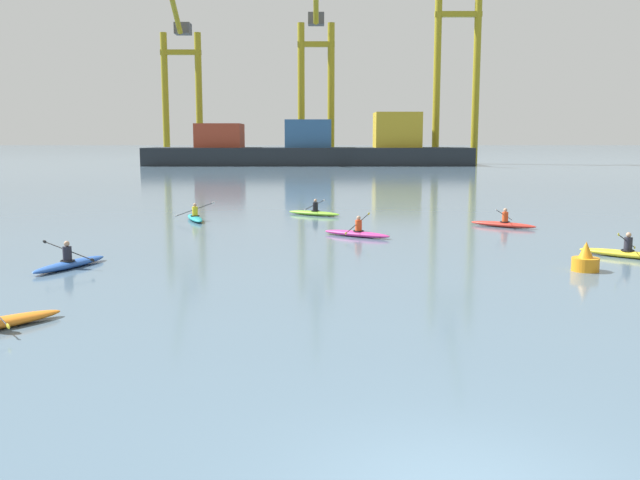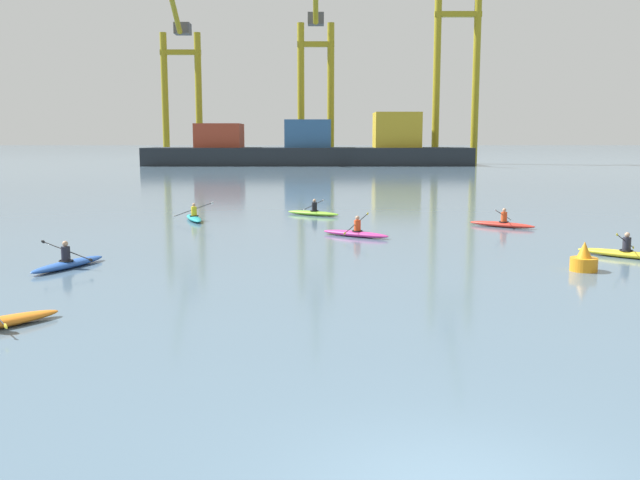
{
  "view_description": "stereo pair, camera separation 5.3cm",
  "coord_description": "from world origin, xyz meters",
  "px_view_note": "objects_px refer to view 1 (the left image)",
  "views": [
    {
      "loc": [
        -1.74,
        -8.03,
        4.43
      ],
      "look_at": [
        -1.7,
        17.9,
        0.6
      ],
      "focal_mm": 38.97,
      "sensor_mm": 36.0,
      "label": 1
    },
    {
      "loc": [
        -1.69,
        -8.03,
        4.43
      ],
      "look_at": [
        -1.7,
        17.9,
        0.6
      ],
      "focal_mm": 38.97,
      "sensor_mm": 36.0,
      "label": 2
    }
  ],
  "objects_px": {
    "gantry_crane_east_mid": "(456,48)",
    "kayak_lime": "(313,212)",
    "container_barge": "(311,149)",
    "kayak_red": "(502,224)",
    "gantry_crane_west_mid": "(315,68)",
    "channel_buoy": "(584,260)",
    "kayak_yellow": "(624,253)",
    "kayak_magenta": "(356,233)",
    "kayak_teal": "(194,217)",
    "gantry_crane_west": "(180,72)",
    "kayak_blue": "(68,263)"
  },
  "relations": [
    {
      "from": "gantry_crane_east_mid",
      "to": "kayak_lime",
      "type": "height_order",
      "value": "gantry_crane_east_mid"
    },
    {
      "from": "container_barge",
      "to": "kayak_lime",
      "type": "height_order",
      "value": "container_barge"
    },
    {
      "from": "container_barge",
      "to": "kayak_red",
      "type": "relative_size",
      "value": 16.85
    },
    {
      "from": "gantry_crane_west_mid",
      "to": "channel_buoy",
      "type": "height_order",
      "value": "gantry_crane_west_mid"
    },
    {
      "from": "kayak_yellow",
      "to": "kayak_magenta",
      "type": "xyz_separation_m",
      "value": [
        -9.74,
        5.47,
        0.0
      ]
    },
    {
      "from": "kayak_red",
      "to": "kayak_teal",
      "type": "relative_size",
      "value": 0.91
    },
    {
      "from": "gantry_crane_west_mid",
      "to": "channel_buoy",
      "type": "bearing_deg",
      "value": -84.5
    },
    {
      "from": "kayak_red",
      "to": "container_barge",
      "type": "bearing_deg",
      "value": 97.57
    },
    {
      "from": "gantry_crane_west",
      "to": "kayak_blue",
      "type": "relative_size",
      "value": 9.76
    },
    {
      "from": "kayak_magenta",
      "to": "kayak_teal",
      "type": "bearing_deg",
      "value": 143.91
    },
    {
      "from": "kayak_lime",
      "to": "kayak_yellow",
      "type": "height_order",
      "value": "kayak_yellow"
    },
    {
      "from": "gantry_crane_east_mid",
      "to": "kayak_lime",
      "type": "distance_m",
      "value": 85.13
    },
    {
      "from": "kayak_lime",
      "to": "kayak_blue",
      "type": "relative_size",
      "value": 0.95
    },
    {
      "from": "kayak_blue",
      "to": "channel_buoy",
      "type": "bearing_deg",
      "value": -1.73
    },
    {
      "from": "kayak_yellow",
      "to": "channel_buoy",
      "type": "bearing_deg",
      "value": -133.08
    },
    {
      "from": "kayak_red",
      "to": "kayak_yellow",
      "type": "relative_size",
      "value": 1.04
    },
    {
      "from": "container_barge",
      "to": "channel_buoy",
      "type": "xyz_separation_m",
      "value": [
        10.19,
        -90.26,
        -2.28
      ]
    },
    {
      "from": "kayak_lime",
      "to": "kayak_magenta",
      "type": "relative_size",
      "value": 1.02
    },
    {
      "from": "kayak_lime",
      "to": "kayak_magenta",
      "type": "height_order",
      "value": "kayak_magenta"
    },
    {
      "from": "kayak_blue",
      "to": "gantry_crane_west_mid",
      "type": "bearing_deg",
      "value": 85.42
    },
    {
      "from": "gantry_crane_east_mid",
      "to": "kayak_red",
      "type": "relative_size",
      "value": 12.86
    },
    {
      "from": "kayak_lime",
      "to": "kayak_blue",
      "type": "distance_m",
      "value": 18.23
    },
    {
      "from": "kayak_lime",
      "to": "kayak_teal",
      "type": "bearing_deg",
      "value": -158.64
    },
    {
      "from": "kayak_teal",
      "to": "kayak_blue",
      "type": "relative_size",
      "value": 1.01
    },
    {
      "from": "kayak_blue",
      "to": "gantry_crane_west",
      "type": "bearing_deg",
      "value": 98.94
    },
    {
      "from": "gantry_crane_west_mid",
      "to": "kayak_blue",
      "type": "bearing_deg",
      "value": -94.58
    },
    {
      "from": "channel_buoy",
      "to": "kayak_magenta",
      "type": "relative_size",
      "value": 0.32
    },
    {
      "from": "gantry_crane_west_mid",
      "to": "kayak_magenta",
      "type": "distance_m",
      "value": 92.76
    },
    {
      "from": "kayak_magenta",
      "to": "kayak_red",
      "type": "bearing_deg",
      "value": 24.35
    },
    {
      "from": "gantry_crane_west_mid",
      "to": "kayak_teal",
      "type": "bearing_deg",
      "value": -94.08
    },
    {
      "from": "container_barge",
      "to": "gantry_crane_west",
      "type": "xyz_separation_m",
      "value": [
        -23.59,
        13.8,
        13.4
      ]
    },
    {
      "from": "channel_buoy",
      "to": "kayak_lime",
      "type": "xyz_separation_m",
      "value": [
        -9.25,
        16.79,
        -0.19
      ]
    },
    {
      "from": "channel_buoy",
      "to": "kayak_blue",
      "type": "relative_size",
      "value": 0.3
    },
    {
      "from": "gantry_crane_east_mid",
      "to": "kayak_magenta",
      "type": "distance_m",
      "value": 92.78
    },
    {
      "from": "kayak_yellow",
      "to": "gantry_crane_west_mid",
      "type": "bearing_deg",
      "value": 97.11
    },
    {
      "from": "kayak_red",
      "to": "kayak_yellow",
      "type": "distance_m",
      "value": 9.15
    },
    {
      "from": "container_barge",
      "to": "kayak_yellow",
      "type": "relative_size",
      "value": 17.59
    },
    {
      "from": "kayak_lime",
      "to": "kayak_blue",
      "type": "height_order",
      "value": "same"
    },
    {
      "from": "container_barge",
      "to": "kayak_lime",
      "type": "relative_size",
      "value": 16.19
    },
    {
      "from": "kayak_yellow",
      "to": "kayak_red",
      "type": "bearing_deg",
      "value": 104.19
    },
    {
      "from": "channel_buoy",
      "to": "kayak_blue",
      "type": "xyz_separation_m",
      "value": [
        -17.5,
        0.53,
        -0.19
      ]
    },
    {
      "from": "kayak_red",
      "to": "gantry_crane_west",
      "type": "bearing_deg",
      "value": 110.2
    },
    {
      "from": "kayak_lime",
      "to": "container_barge",
      "type": "bearing_deg",
      "value": 90.74
    },
    {
      "from": "kayak_red",
      "to": "kayak_teal",
      "type": "height_order",
      "value": "kayak_red"
    },
    {
      "from": "gantry_crane_east_mid",
      "to": "kayak_magenta",
      "type": "relative_size",
      "value": 12.6
    },
    {
      "from": "gantry_crane_west_mid",
      "to": "kayak_yellow",
      "type": "relative_size",
      "value": 11.05
    },
    {
      "from": "gantry_crane_west",
      "to": "gantry_crane_east_mid",
      "type": "relative_size",
      "value": 0.83
    },
    {
      "from": "kayak_red",
      "to": "kayak_teal",
      "type": "bearing_deg",
      "value": 170.24
    },
    {
      "from": "gantry_crane_west",
      "to": "kayak_magenta",
      "type": "bearing_deg",
      "value": -74.53
    },
    {
      "from": "container_barge",
      "to": "kayak_magenta",
      "type": "bearing_deg",
      "value": -87.94
    }
  ]
}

